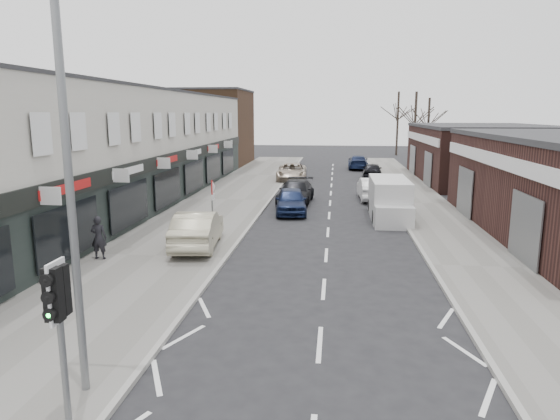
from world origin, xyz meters
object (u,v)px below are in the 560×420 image
(traffic_light, at_px, (58,306))
(parked_car_right_b, at_px, (372,171))
(pedestrian, at_px, (99,238))
(parked_car_left_b, at_px, (296,192))
(parked_car_right_a, at_px, (371,189))
(warning_sign, at_px, (213,192))
(street_lamp, at_px, (77,171))
(sedan_on_pavement, at_px, (198,229))
(white_van, at_px, (389,200))
(parked_car_right_c, at_px, (358,162))
(parked_car_left_c, at_px, (292,172))
(parked_car_left_a, at_px, (291,201))

(traffic_light, height_order, parked_car_right_b, traffic_light)
(pedestrian, xyz_separation_m, parked_car_left_b, (6.52, 13.68, -0.25))
(parked_car_right_a, bearing_deg, warning_sign, 53.43)
(warning_sign, height_order, parked_car_right_a, warning_sign)
(street_lamp, relative_size, sedan_on_pavement, 1.71)
(white_van, distance_m, pedestrian, 15.29)
(pedestrian, height_order, parked_car_left_b, pedestrian)
(sedan_on_pavement, height_order, pedestrian, pedestrian)
(traffic_light, relative_size, sedan_on_pavement, 0.66)
(traffic_light, relative_size, warning_sign, 1.15)
(parked_car_left_b, height_order, parked_car_right_c, parked_car_left_b)
(parked_car_left_c, relative_size, parked_car_right_b, 1.30)
(street_lamp, bearing_deg, parked_car_right_a, 73.50)
(parked_car_left_a, distance_m, parked_car_right_c, 24.28)
(parked_car_left_b, bearing_deg, parked_car_right_a, 23.60)
(pedestrian, bearing_deg, sedan_on_pavement, -148.66)
(white_van, relative_size, parked_car_left_c, 1.05)
(traffic_light, xyz_separation_m, sedan_on_pavement, (-1.01, 12.26, -1.52))
(warning_sign, height_order, sedan_on_pavement, warning_sign)
(parked_car_right_b, bearing_deg, sedan_on_pavement, 73.33)
(sedan_on_pavement, distance_m, parked_car_right_c, 32.98)
(sedan_on_pavement, relative_size, parked_car_left_a, 1.10)
(white_van, bearing_deg, sedan_on_pavement, -139.64)
(street_lamp, bearing_deg, parked_car_left_b, 84.12)
(traffic_light, xyz_separation_m, parked_car_left_b, (2.20, 23.80, -1.70))
(street_lamp, height_order, parked_car_right_b, street_lamp)
(traffic_light, relative_size, parked_car_left_a, 0.73)
(pedestrian, bearing_deg, parked_car_left_c, -103.87)
(warning_sign, bearing_deg, parked_car_right_b, 69.05)
(white_van, xyz_separation_m, parked_car_left_a, (-5.45, 0.82, -0.30))
(parked_car_left_b, relative_size, parked_car_right_c, 1.02)
(parked_car_left_b, xyz_separation_m, parked_car_right_a, (4.90, 1.80, 0.02))
(sedan_on_pavement, distance_m, parked_car_right_b, 25.95)
(street_lamp, xyz_separation_m, warning_sign, (-0.63, 12.80, -2.42))
(street_lamp, relative_size, parked_car_left_c, 1.51)
(traffic_light, bearing_deg, sedan_on_pavement, 94.72)
(parked_car_left_a, xyz_separation_m, parked_car_right_a, (4.90, 5.15, 0.01))
(traffic_light, bearing_deg, parked_car_left_c, 88.34)
(pedestrian, height_order, parked_car_left_a, pedestrian)
(sedan_on_pavement, bearing_deg, white_van, -145.79)
(street_lamp, relative_size, pedestrian, 4.72)
(street_lamp, relative_size, parked_car_left_a, 1.88)
(white_van, distance_m, sedan_on_pavement, 11.38)
(parked_car_left_c, bearing_deg, white_van, -68.76)
(parked_car_right_c, bearing_deg, street_lamp, 81.80)
(sedan_on_pavement, height_order, parked_car_right_a, sedan_on_pavement)
(pedestrian, bearing_deg, parked_car_left_b, -117.05)
(white_van, height_order, parked_car_left_c, white_van)
(warning_sign, xyz_separation_m, sedan_on_pavement, (-0.25, -1.76, -1.31))
(street_lamp, height_order, sedan_on_pavement, street_lamp)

